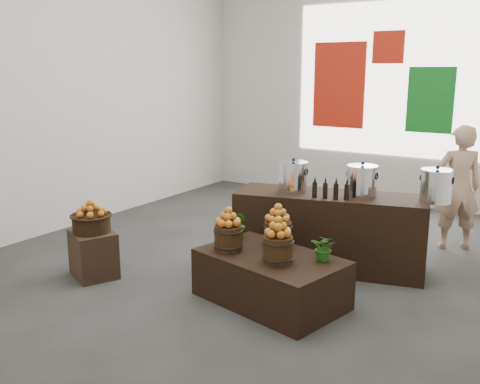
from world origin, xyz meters
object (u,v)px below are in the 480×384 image
Objects in this scene: stock_pot_left at (293,178)px; stock_pot_right at (436,187)px; counter at (329,231)px; stock_pot_center at (362,182)px; shopper at (458,188)px; crate at (93,254)px; display_table at (270,279)px; wicker_basket at (92,224)px.

stock_pot_right is at bearing 14.42° from stock_pot_left.
stock_pot_right is (1.04, 0.27, 0.58)m from counter.
stock_pot_right reaches higher than counter.
stock_pot_center is (0.72, 0.19, 0.00)m from stock_pot_left.
stock_pot_center is 0.21× the size of shopper.
counter is (2.00, 1.60, 0.17)m from crate.
display_table is 2.88m from shopper.
stock_pot_left reaches higher than display_table.
display_table is at bearing -109.03° from counter.
wicker_basket is at bearing -136.84° from stock_pot_left.
display_table is 4.24× the size of stock_pot_right.
shopper is at bearing 45.09° from wicker_basket.
display_table is at bearing -108.36° from stock_pot_center.
wicker_basket is 2.89m from stock_pot_center.
stock_pot_center reaches higher than wicker_basket.
wicker_basket is 2.22m from stock_pot_left.
display_table is at bearing -73.32° from stock_pot_left.
stock_pot_left is at bearing 43.16° from wicker_basket.
display_table is 0.88× the size of shopper.
counter is at bearing 38.65° from crate.
display_table is 4.24× the size of stock_pot_center.
stock_pot_center is (2.31, 1.68, 0.41)m from wicker_basket.
stock_pot_right is (1.44, 0.37, 0.00)m from stock_pot_left.
display_table is (1.90, 0.45, -0.35)m from wicker_basket.
wicker_basket is 0.19× the size of counter.
shopper is (3.03, 3.04, 0.18)m from wicker_basket.
stock_pot_center reaches higher than display_table.
shopper reaches higher than stock_pot_left.
display_table is 0.65× the size of counter.
wicker_basket is 1.25× the size of stock_pot_center.
stock_pot_center reaches higher than counter.
shopper reaches higher than crate.
wicker_basket is (0.00, 0.00, 0.34)m from crate.
shopper is (3.03, 3.04, 0.52)m from crate.
wicker_basket is 2.56m from counter.
display_table is 1.33m from stock_pot_left.
stock_pot_left is at bearing -165.58° from stock_pot_right.
stock_pot_left is 1.49m from stock_pot_right.
counter is (2.00, 1.60, -0.16)m from wicker_basket.
shopper is (1.04, 1.44, 0.34)m from counter.
crate is 3.64m from stock_pot_right.
display_table is at bearing -128.59° from stock_pot_right.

